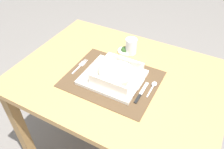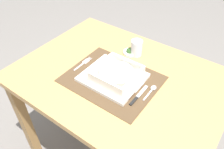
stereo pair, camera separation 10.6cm
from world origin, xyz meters
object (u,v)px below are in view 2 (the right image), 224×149
at_px(porridge_bowl, 117,75).
at_px(fork, 84,63).
at_px(bread_knife, 135,92).
at_px(condiment_saucer, 130,52).
at_px(butter_knife, 138,96).
at_px(drinking_glass, 136,48).
at_px(spoon, 152,89).
at_px(dining_table, 119,90).

relative_size(porridge_bowl, fork, 1.48).
xyz_separation_m(bread_knife, condiment_saucer, (-0.18, 0.24, 0.00)).
bearing_deg(condiment_saucer, porridge_bowl, -73.02).
xyz_separation_m(butter_knife, condiment_saucer, (-0.20, 0.25, 0.00)).
bearing_deg(drinking_glass, spoon, -43.46).
bearing_deg(bread_knife, butter_knife, -33.50).
bearing_deg(bread_knife, fork, 174.97).
height_order(fork, drinking_glass, drinking_glass).
bearing_deg(porridge_bowl, bread_knife, -6.32).
xyz_separation_m(butter_knife, bread_knife, (-0.03, 0.02, 0.00)).
relative_size(drinking_glass, condiment_saucer, 1.12).
distance_m(dining_table, porridge_bowl, 0.15).
xyz_separation_m(porridge_bowl, bread_knife, (0.11, -0.01, -0.04)).
relative_size(porridge_bowl, bread_knife, 1.41).
distance_m(porridge_bowl, spoon, 0.17).
relative_size(spoon, drinking_glass, 1.26).
bearing_deg(condiment_saucer, bread_knife, -53.57).
distance_m(porridge_bowl, condiment_saucer, 0.24).
bearing_deg(porridge_bowl, fork, 176.88).
xyz_separation_m(dining_table, drinking_glass, (-0.03, 0.19, 0.14)).
relative_size(dining_table, drinking_glass, 11.76).
distance_m(dining_table, fork, 0.23).
xyz_separation_m(porridge_bowl, condiment_saucer, (-0.07, 0.23, -0.03)).
height_order(fork, butter_knife, butter_knife).
relative_size(porridge_bowl, butter_knife, 1.34).
relative_size(fork, butter_knife, 0.91).
height_order(dining_table, drinking_glass, drinking_glass).
distance_m(fork, drinking_glass, 0.29).
relative_size(spoon, condiment_saucer, 1.41).
height_order(porridge_bowl, bread_knife, porridge_bowl).
bearing_deg(spoon, bread_knife, -131.16).
bearing_deg(bread_knife, spoon, 44.33).
xyz_separation_m(spoon, butter_knife, (-0.03, -0.07, -0.00)).
height_order(fork, condiment_saucer, condiment_saucer).
bearing_deg(porridge_bowl, butter_knife, -12.16).
distance_m(spoon, drinking_glass, 0.28).
bearing_deg(bread_knife, drinking_glass, 119.30).
relative_size(porridge_bowl, condiment_saucer, 2.50).
relative_size(bread_knife, condiment_saucer, 1.77).
height_order(porridge_bowl, drinking_glass, drinking_glass).
distance_m(fork, butter_knife, 0.35).
bearing_deg(condiment_saucer, dining_table, -72.83).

